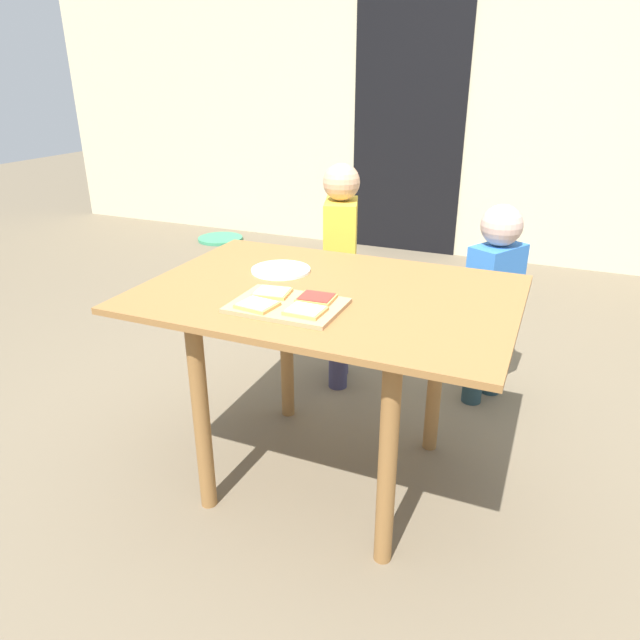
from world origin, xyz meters
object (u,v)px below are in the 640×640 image
object	(u,v)px
cutting_board	(287,306)
garden_hose_coil	(220,239)
plate_white_left	(281,270)
child_right	(493,292)
pizza_slice_far_right	(316,298)
pizza_slice_near_right	(305,311)
dining_table	(328,323)
child_left	(340,265)
pizza_slice_far_left	(272,292)
pizza_slice_near_left	(257,305)

from	to	relation	value
cutting_board	garden_hose_coil	distance (m)	3.63
plate_white_left	cutting_board	bearing A→B (deg)	-60.19
child_right	garden_hose_coil	size ratio (longest dim) A/B	2.28
pizza_slice_far_right	pizza_slice_near_right	xyz separation A→B (m)	(0.01, -0.11, 0.00)
garden_hose_coil	child_right	bearing A→B (deg)	-35.69
child_right	garden_hose_coil	xyz separation A→B (m)	(-2.61, 1.87, -0.51)
dining_table	child_right	world-z (taller)	child_right
dining_table	plate_white_left	bearing A→B (deg)	153.18
plate_white_left	child_left	size ratio (longest dim) A/B	0.20
cutting_board	pizza_slice_far_left	distance (m)	0.10
cutting_board	child_right	xyz separation A→B (m)	(0.51, 1.00, -0.23)
dining_table	pizza_slice_far_left	bearing A→B (deg)	-135.36
child_left	garden_hose_coil	bearing A→B (deg)	134.22
pizza_slice_near_left	pizza_slice_far_left	bearing A→B (deg)	93.92
child_left	child_right	xyz separation A→B (m)	(0.68, 0.11, -0.07)
cutting_board	child_right	world-z (taller)	child_right
child_right	pizza_slice_far_right	bearing A→B (deg)	-115.06
child_left	pizza_slice_near_left	bearing A→B (deg)	-84.16
pizza_slice_near_right	garden_hose_coil	world-z (taller)	pizza_slice_near_right
dining_table	pizza_slice_near_left	world-z (taller)	pizza_slice_near_left
plate_white_left	garden_hose_coil	xyz separation A→B (m)	(-1.92, 2.57, -0.74)
pizza_slice_near_right	pizza_slice_far_left	bearing A→B (deg)	148.86
dining_table	plate_white_left	distance (m)	0.29
pizza_slice_near_left	plate_white_left	xyz separation A→B (m)	(-0.11, 0.37, -0.01)
child_right	pizza_slice_far_left	bearing A→B (deg)	-121.83
cutting_board	pizza_slice_far_left	xyz separation A→B (m)	(-0.08, 0.05, 0.01)
pizza_slice_near_right	cutting_board	bearing A→B (deg)	151.52
pizza_slice_far_right	dining_table	bearing A→B (deg)	95.27
pizza_slice_near_right	child_right	distance (m)	1.15
pizza_slice_near_right	garden_hose_coil	size ratio (longest dim) A/B	0.28
child_right	pizza_slice_near_right	bearing A→B (deg)	-112.29
plate_white_left	pizza_slice_far_right	bearing A→B (deg)	-44.86
pizza_slice_far_left	child_left	bearing A→B (deg)	96.09
plate_white_left	child_right	size ratio (longest dim) A/B	0.24
pizza_slice_far_right	pizza_slice_far_left	xyz separation A→B (m)	(-0.15, -0.01, 0.00)
cutting_board	child_right	distance (m)	1.15
pizza_slice_far_left	child_right	xyz separation A→B (m)	(0.59, 0.95, -0.24)
cutting_board	pizza_slice_near_right	size ratio (longest dim) A/B	2.97
dining_table	garden_hose_coil	bearing A→B (deg)	128.76
dining_table	garden_hose_coil	size ratio (longest dim) A/B	3.07
pizza_slice_far_right	garden_hose_coil	size ratio (longest dim) A/B	0.29
pizza_slice_far_left	child_left	xyz separation A→B (m)	(-0.09, 0.84, -0.17)
dining_table	cutting_board	bearing A→B (deg)	-107.39
cutting_board	pizza_slice_near_left	world-z (taller)	pizza_slice_near_left
pizza_slice_far_right	pizza_slice_near_left	world-z (taller)	same
pizza_slice_far_left	pizza_slice_near_left	world-z (taller)	same
pizza_slice_near_left	plate_white_left	bearing A→B (deg)	105.98
dining_table	pizza_slice_far_right	bearing A→B (deg)	-84.73
cutting_board	pizza_slice_far_right	bearing A→B (deg)	41.13
pizza_slice_far_left	garden_hose_coil	bearing A→B (deg)	125.58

